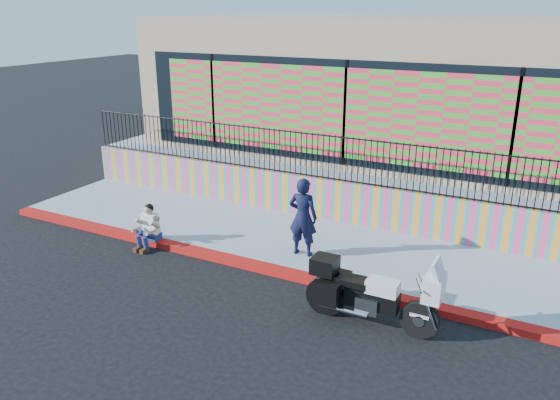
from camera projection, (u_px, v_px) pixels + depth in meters
The scene contains 10 objects.
ground at pixel (272, 273), 12.00m from camera, with size 90.00×90.00×0.00m, color black.
red_curb at pixel (272, 270), 11.97m from camera, with size 16.00×0.30×0.15m, color #A2170B.
sidewalk at pixel (304, 243), 13.35m from camera, with size 16.00×3.00×0.15m, color #8991A4.
mural_wall at pixel (330, 199), 14.48m from camera, with size 16.00×0.20×1.10m, color #FF4385.
metal_fence at pixel (331, 158), 14.10m from camera, with size 15.80×0.04×1.20m, color black, non-canonical shape.
elevated_platform at pixel (387, 158), 18.77m from camera, with size 16.00×10.00×1.25m, color #8991A4.
storefront_building at pixel (390, 81), 17.72m from camera, with size 14.00×8.06×4.00m.
police_motorcycle at pixel (370, 292), 9.87m from camera, with size 2.46×0.81×1.53m.
police_officer at pixel (303, 217), 12.27m from camera, with size 0.67×0.44×1.83m, color black.
seated_man at pixel (147, 231), 13.10m from camera, with size 0.54×0.71×1.06m.
Camera 1 is at (5.15, -9.47, 5.50)m, focal length 35.00 mm.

